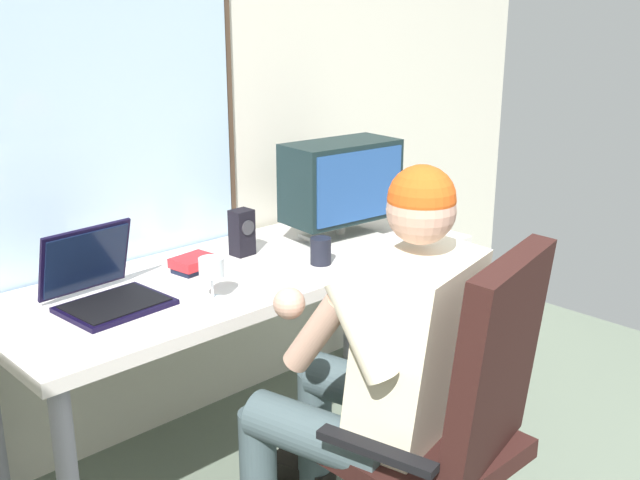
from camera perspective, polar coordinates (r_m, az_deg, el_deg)
The scene contains 10 objects.
wall_rear at distance 2.92m, azimuth -12.67°, elevation 9.38°, with size 4.60×0.08×2.57m.
desk at distance 2.79m, azimuth -5.73°, elevation -3.59°, with size 1.85×0.70×0.75m.
office_chair at distance 2.19m, azimuth 10.39°, elevation -12.68°, with size 0.64×0.60×1.06m.
person_seated at distance 2.27m, azimuth 4.22°, elevation -9.22°, with size 0.61×0.84×1.27m.
crt_monitor at distance 3.03m, azimuth 1.62°, elevation 4.38°, with size 0.49×0.28×0.40m.
laptop at distance 2.50m, azimuth -16.21°, elevation -3.23°, with size 0.34×0.34×0.24m.
wine_glass at distance 2.44m, azimuth -8.21°, elevation -2.23°, with size 0.08×0.08×0.14m.
desk_speaker at distance 2.87m, azimuth -5.92°, elevation 0.58°, with size 0.08×0.08×0.18m.
book_stack at distance 2.74m, azimuth -9.51°, elevation -1.77°, with size 0.17×0.13×0.05m.
coffee_mug at distance 2.77m, azimuth 0.05°, elevation -0.84°, with size 0.08×0.08×0.10m.
Camera 1 is at (-1.50, 0.13, 1.66)m, focal length 42.27 mm.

